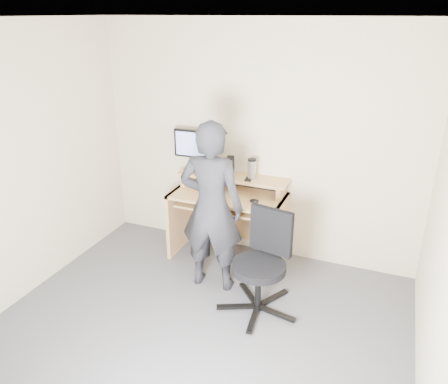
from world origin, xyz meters
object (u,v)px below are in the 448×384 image
Objects in this scene: desk at (230,209)px; person at (211,208)px; monitor at (195,147)px; office_chair at (263,259)px.

desk is 0.72× the size of person.
desk is 0.78m from monitor.
monitor is at bearing -59.96° from person.
person is (0.05, -0.62, 0.29)m from desk.
person reaches higher than office_chair.
desk is 1.31× the size of office_chair.
desk is 0.69m from person.
office_chair is at bearing 158.85° from person.
office_chair is at bearing -52.02° from desk.
monitor is 0.53× the size of office_chair.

